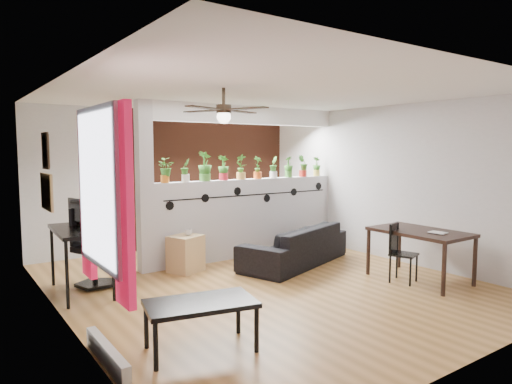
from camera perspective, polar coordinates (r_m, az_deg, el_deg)
name	(u,v)px	position (r m, az deg, el deg)	size (l,w,h in m)	color
room_shell	(263,191)	(6.27, 0.86, 0.17)	(6.30, 7.10, 2.90)	olive
partition_wall	(249,217)	(8.02, -0.82, -3.18)	(3.60, 0.18, 1.35)	#BCBCC1
ceiling_header	(249,115)	(7.95, -0.84, 9.57)	(3.60, 0.18, 0.30)	white
pier_column	(145,187)	(7.06, -13.75, 0.60)	(0.22, 0.20, 2.60)	#BCBCC1
brick_panel	(208,178)	(9.20, -6.00, 1.81)	(3.90, 0.05, 2.60)	#AE5132
vine_decal	(253,195)	(7.89, -0.43, -0.36)	(3.31, 0.01, 0.30)	black
window_assembly	(100,192)	(4.03, -18.92, -0.05)	(0.09, 1.30, 1.55)	white
baseboard_heater	(107,355)	(4.39, -18.11, -18.80)	(0.08, 1.00, 0.18)	silver
corkboard	(47,192)	(6.12, -24.70, 0.02)	(0.03, 0.60, 0.45)	#A5814F
framed_art	(46,151)	(6.05, -24.82, 4.70)	(0.03, 0.34, 0.44)	#8C7259
ceiling_fan	(224,112)	(5.57, -4.05, 9.95)	(1.19, 1.19, 0.43)	black
potted_plant_0	(165,170)	(7.17, -11.33, 2.77)	(0.24, 0.24, 0.39)	orange
potted_plant_1	(185,170)	(7.32, -8.81, 2.80)	(0.21, 0.18, 0.37)	white
potted_plant_2	(205,165)	(7.48, -6.41, 3.33)	(0.29, 0.32, 0.49)	#4B9736
potted_plant_3	(223,167)	(7.65, -4.10, 3.14)	(0.26, 0.27, 0.42)	red
potted_plant_4	(241,166)	(7.84, -1.89, 3.27)	(0.22, 0.18, 0.44)	gold
potted_plant_5	(258,166)	(8.04, 0.20, 3.21)	(0.20, 0.23, 0.40)	#D55519
potted_plant_6	(273,167)	(8.25, 2.20, 3.20)	(0.24, 0.24, 0.39)	silver
potted_plant_7	(289,166)	(8.46, 4.09, 3.25)	(0.22, 0.20, 0.39)	#438932
potted_plant_8	(303,165)	(8.69, 5.89, 3.36)	(0.26, 0.24, 0.41)	red
potted_plant_9	(317,166)	(8.92, 7.59, 3.27)	(0.19, 0.21, 0.37)	gold
sofa	(295,246)	(7.51, 4.84, -6.70)	(2.05, 0.81, 0.60)	black
cube_shelf	(186,254)	(7.11, -8.78, -7.62)	(0.46, 0.41, 0.56)	tan
cup	(188,232)	(7.06, -8.46, -5.00)	(0.12, 0.12, 0.09)	gray
computer_desk	(80,234)	(6.33, -21.11, -4.97)	(0.68, 1.21, 0.85)	black
monitor	(77,219)	(6.45, -21.49, -3.18)	(0.06, 0.35, 0.20)	black
office_chair	(92,252)	(6.64, -19.87, -7.12)	(0.58, 0.58, 1.06)	black
dining_table	(420,236)	(6.91, 19.80, -5.15)	(0.81, 1.32, 0.72)	black
book	(435,233)	(6.64, 21.45, -4.85)	(0.16, 0.22, 0.02)	gray
folding_chair	(399,247)	(6.78, 17.40, -6.61)	(0.43, 0.43, 0.83)	black
coffee_table	(201,306)	(4.38, -6.94, -14.02)	(1.10, 0.76, 0.47)	black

